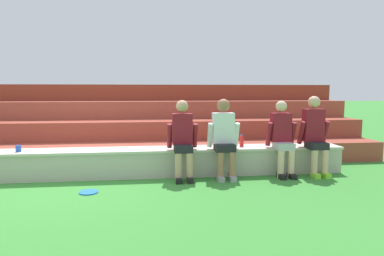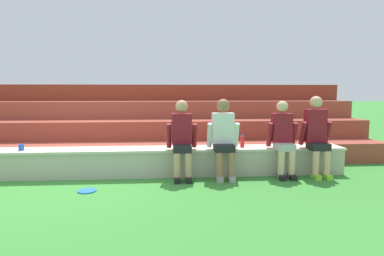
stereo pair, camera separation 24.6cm
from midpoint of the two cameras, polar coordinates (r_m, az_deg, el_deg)
ground_plane at (r=5.86m, az=-19.76°, el=-8.41°), size 80.00×80.00×0.00m
stone_seating_wall at (r=6.04m, az=-19.21°, el=-5.50°), size 9.54×0.55×0.47m
brick_bleachers at (r=8.32m, az=-15.09°, el=0.27°), size 12.32×2.96×1.61m
person_left_of_center at (r=5.50m, az=-0.44°, el=-1.69°), size 0.51×0.54×1.31m
person_center at (r=5.59m, az=6.66°, el=-1.43°), size 0.54×0.53×1.32m
person_right_of_center at (r=5.91m, az=16.45°, el=-1.50°), size 0.51×0.53×1.29m
person_far_right at (r=6.13m, az=21.61°, el=-1.00°), size 0.52×0.54×1.37m
water_bottle_near_right at (r=5.99m, az=9.74°, el=-2.25°), size 0.07×0.07×0.21m
plastic_cup_middle at (r=6.17m, az=-26.12°, el=-2.98°), size 0.09×0.09×0.11m
frisbee at (r=5.13m, az=-16.18°, el=-10.27°), size 0.27×0.27×0.02m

